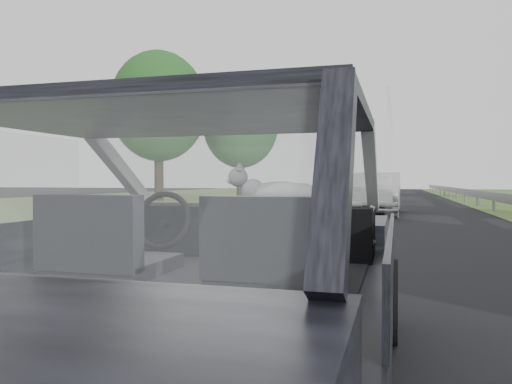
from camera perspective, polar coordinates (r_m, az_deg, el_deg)
The scene contains 9 objects.
subject_car at distance 2.53m, azimuth -5.77°, elevation -8.43°, with size 1.80×4.00×1.45m, color black.
dashboard at distance 3.10m, azimuth -1.52°, elevation -4.30°, with size 1.58×0.45×0.30m, color black.
driver_seat at distance 2.44m, azimuth -17.16°, elevation -5.18°, with size 0.50×0.72×0.42m, color black.
passenger_seat at distance 2.11m, azimuth 1.47°, elevation -6.11°, with size 0.50×0.72×0.42m, color black.
steering_wheel at distance 2.97m, azimuth -10.63°, elevation -3.21°, with size 0.36×0.36×0.04m, color black.
cat at distance 2.99m, azimuth 2.83°, elevation -0.00°, with size 0.58×0.18×0.26m, color gray.
other_car at distance 17.55m, azimuth 13.60°, elevation -0.15°, with size 1.73×4.37×1.44m, color #B8B8B8.
tree_5 at distance 29.41m, azimuth -11.05°, elevation 7.18°, with size 5.52×5.52×8.36m, color #255424, non-canonical shape.
tree_6 at distance 31.39m, azimuth -1.78°, elevation 5.76°, with size 4.75×4.75×7.19m, color #255424, non-canonical shape.
Camera 1 is at (0.92, -2.32, 1.15)m, focal length 35.00 mm.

